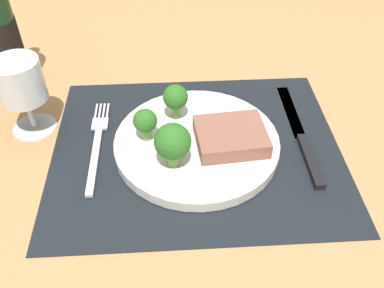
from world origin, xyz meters
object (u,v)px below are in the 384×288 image
Objects in this scene: steak at (231,136)px; wine_glass at (21,85)px; knife at (302,139)px; fork at (97,144)px; plate at (197,143)px.

steak is 30.24cm from wine_glass.
knife is 40.92cm from wine_glass.
steak is at bearing -13.85° from wine_glass.
fork is 13.22cm from wine_glass.
fork is 1.64× the size of wine_glass.
knife is (15.55, 0.53, -0.50)cm from plate.
plate is 2.47× the size of steak.
wine_glass is at bearing 165.71° from plate.
knife is 1.96× the size of wine_glass.
steak is at bearing -11.53° from plate.
plate reaches higher than fork.
knife is at bearing 7.75° from steak.
knife is at bearing -8.08° from wine_glass.
steak is 11.26cm from knife.
wine_glass is (-24.32, 6.20, 6.72)cm from plate.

